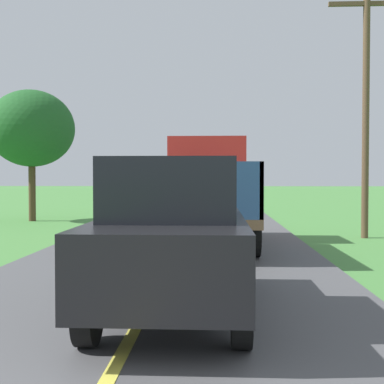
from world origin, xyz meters
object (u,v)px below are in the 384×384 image
Objects in this scene: following_car at (174,235)px; roadside_tree_near_left at (32,129)px; banana_truck_near at (206,189)px; utility_pole_roadside at (366,104)px.

roadside_tree_near_left is at bearing 116.48° from following_car.
roadside_tree_near_left is 1.30× the size of following_car.
roadside_tree_near_left is (-7.23, 6.91, 2.28)m from banana_truck_near.
utility_pole_roadside is 10.45m from following_car.
following_car is (-0.25, -7.09, -0.40)m from banana_truck_near.
roadside_tree_near_left reaches higher than banana_truck_near.
utility_pole_roadside is 12.93m from roadside_tree_near_left.
utility_pole_roadside is 1.36× the size of roadside_tree_near_left.
banana_truck_near is 7.11m from following_car.
banana_truck_near is at bearing -159.62° from utility_pole_roadside.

